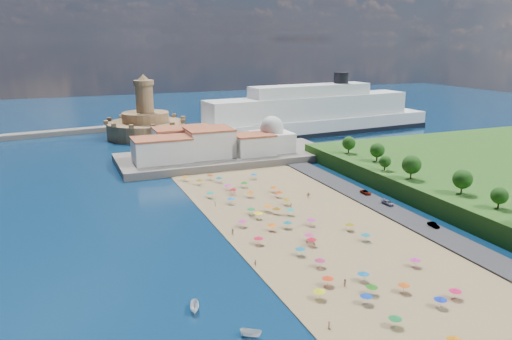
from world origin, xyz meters
name	(u,v)px	position (x,y,z in m)	size (l,w,h in m)	color
ground	(276,219)	(0.00, 0.00, 0.00)	(700.00, 700.00, 0.00)	#071938
terrace	(226,157)	(10.00, 73.00, 1.50)	(90.00, 36.00, 3.00)	#59544C
jetty	(158,146)	(-12.00, 108.00, 1.20)	(18.00, 70.00, 2.40)	#59544C
waterfront_buildings	(196,144)	(-3.05, 73.64, 7.88)	(57.00, 29.00, 11.00)	silver
domed_building	(272,137)	(30.00, 71.00, 8.97)	(16.00, 16.00, 15.00)	silver
fortress	(146,124)	(-12.00, 138.00, 6.68)	(40.00, 40.00, 32.40)	#A68153
cruise_ship	(310,116)	(71.04, 112.95, 9.56)	(149.09, 35.34, 32.27)	black
beach_parasols	(288,222)	(-0.44, -8.50, 2.15)	(32.68, 117.35, 2.20)	gray
beachgoers	(274,222)	(-2.69, -4.28, 1.14)	(35.72, 83.27, 1.89)	tan
moored_boats	(218,318)	(-31.85, -44.63, 0.80)	(10.05, 15.92, 1.66)	white
parked_cars	(387,203)	(36.00, -3.00, 1.33)	(2.25, 35.82, 1.35)	gray
hillside_trees	(431,172)	(50.24, -4.63, 10.15)	(10.71, 104.33, 7.83)	#382314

